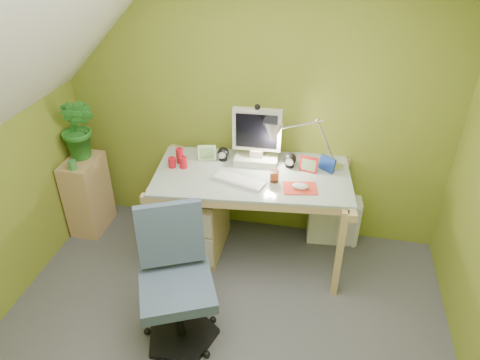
% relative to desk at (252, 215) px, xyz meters
% --- Properties ---
extents(wall_back, '(3.20, 0.01, 2.40)m').
position_rel_desk_xyz_m(wall_back, '(-0.06, 0.42, 0.80)').
color(wall_back, olive).
rests_on(wall_back, floor).
extents(desk, '(1.57, 0.90, 0.81)m').
position_rel_desk_xyz_m(desk, '(0.00, 0.00, 0.00)').
color(desk, tan).
rests_on(desk, floor).
extents(monitor, '(0.42, 0.26, 0.56)m').
position_rel_desk_xyz_m(monitor, '(0.00, 0.18, 0.69)').
color(monitor, '#B5B3A3').
rests_on(monitor, desk).
extents(speaker_left, '(0.11, 0.11, 0.11)m').
position_rel_desk_xyz_m(speaker_left, '(-0.27, 0.16, 0.46)').
color(speaker_left, black).
rests_on(speaker_left, desk).
extents(speaker_right, '(0.12, 0.12, 0.12)m').
position_rel_desk_xyz_m(speaker_right, '(0.27, 0.16, 0.46)').
color(speaker_right, black).
rests_on(speaker_right, desk).
extents(keyboard, '(0.42, 0.24, 0.02)m').
position_rel_desk_xyz_m(keyboard, '(-0.08, -0.14, 0.41)').
color(keyboard, silver).
rests_on(keyboard, desk).
extents(mousepad, '(0.27, 0.22, 0.01)m').
position_rel_desk_xyz_m(mousepad, '(0.38, -0.14, 0.41)').
color(mousepad, red).
rests_on(mousepad, desk).
extents(mouse, '(0.13, 0.10, 0.04)m').
position_rel_desk_xyz_m(mouse, '(0.38, -0.14, 0.42)').
color(mouse, silver).
rests_on(mouse, mousepad).
extents(amber_tumbler, '(0.07, 0.07, 0.09)m').
position_rel_desk_xyz_m(amber_tumbler, '(0.18, -0.08, 0.45)').
color(amber_tumbler, maroon).
rests_on(amber_tumbler, desk).
extents(candle_cluster, '(0.19, 0.17, 0.12)m').
position_rel_desk_xyz_m(candle_cluster, '(-0.60, 0.01, 0.47)').
color(candle_cluster, red).
rests_on(candle_cluster, desk).
extents(photo_frame_red, '(0.14, 0.05, 0.12)m').
position_rel_desk_xyz_m(photo_frame_red, '(0.42, 0.12, 0.46)').
color(photo_frame_red, red).
rests_on(photo_frame_red, desk).
extents(photo_frame_blue, '(0.12, 0.10, 0.12)m').
position_rel_desk_xyz_m(photo_frame_blue, '(0.56, 0.16, 0.46)').
color(photo_frame_blue, navy).
rests_on(photo_frame_blue, desk).
extents(photo_frame_green, '(0.15, 0.06, 0.13)m').
position_rel_desk_xyz_m(photo_frame_green, '(-0.40, 0.14, 0.47)').
color(photo_frame_green, '#BADC97').
rests_on(photo_frame_green, desk).
extents(desk_lamp, '(0.64, 0.39, 0.64)m').
position_rel_desk_xyz_m(desk_lamp, '(0.45, 0.18, 0.72)').
color(desk_lamp, silver).
rests_on(desk_lamp, desk).
extents(side_ledge, '(0.26, 0.41, 0.71)m').
position_rel_desk_xyz_m(side_ledge, '(-1.51, 0.07, -0.05)').
color(side_ledge, tan).
rests_on(side_ledge, floor).
extents(potted_plant, '(0.33, 0.28, 0.56)m').
position_rel_desk_xyz_m(potted_plant, '(-1.50, 0.12, 0.59)').
color(potted_plant, '#287426').
rests_on(potted_plant, side_ledge).
extents(green_cup, '(0.08, 0.08, 0.08)m').
position_rel_desk_xyz_m(green_cup, '(-1.49, -0.08, 0.35)').
color(green_cup, '#398A40').
rests_on(green_cup, side_ledge).
extents(task_chair, '(0.71, 0.71, 0.97)m').
position_rel_desk_xyz_m(task_chair, '(-0.32, -0.96, 0.08)').
color(task_chair, '#3C4C62').
rests_on(task_chair, floor).
extents(radiator, '(0.45, 0.21, 0.44)m').
position_rel_desk_xyz_m(radiator, '(0.68, 0.32, -0.18)').
color(radiator, white).
rests_on(radiator, floor).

